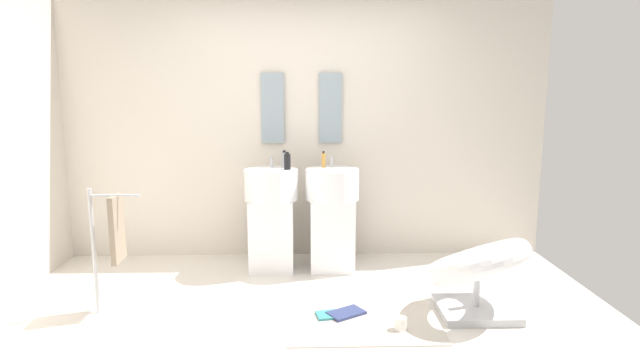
% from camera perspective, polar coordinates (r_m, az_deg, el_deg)
% --- Properties ---
extents(ground_plane, '(4.80, 3.60, 0.04)m').
position_cam_1_polar(ground_plane, '(3.88, -2.06, -15.70)').
color(ground_plane, silver).
extents(rear_partition, '(4.80, 0.10, 2.60)m').
position_cam_1_polar(rear_partition, '(5.16, -2.02, 5.95)').
color(rear_partition, beige).
rests_on(rear_partition, ground_plane).
extents(pedestal_sink_left, '(0.49, 0.49, 1.04)m').
position_cam_1_polar(pedestal_sink_left, '(4.82, -5.33, -3.87)').
color(pedestal_sink_left, white).
rests_on(pedestal_sink_left, ground_plane).
extents(pedestal_sink_right, '(0.49, 0.49, 1.04)m').
position_cam_1_polar(pedestal_sink_right, '(4.82, 1.34, -3.84)').
color(pedestal_sink_right, white).
rests_on(pedestal_sink_right, ground_plane).
extents(vanity_mirror_left, '(0.22, 0.03, 0.67)m').
position_cam_1_polar(vanity_mirror_left, '(5.09, -5.21, 7.81)').
color(vanity_mirror_left, '#8C9EA8').
extents(vanity_mirror_right, '(0.22, 0.03, 0.67)m').
position_cam_1_polar(vanity_mirror_right, '(5.09, 1.15, 7.85)').
color(vanity_mirror_right, '#8C9EA8').
extents(lounge_chair, '(1.10, 1.10, 0.65)m').
position_cam_1_polar(lounge_chair, '(4.07, 16.85, -9.27)').
color(lounge_chair, '#B7BABF').
rests_on(lounge_chair, ground_plane).
extents(towel_rack, '(0.37, 0.22, 0.95)m').
position_cam_1_polar(towel_rack, '(4.13, -21.66, -5.26)').
color(towel_rack, '#B7BABF').
rests_on(towel_rack, ground_plane).
extents(area_rug, '(1.09, 0.72, 0.01)m').
position_cam_1_polar(area_rug, '(3.90, 4.78, -15.25)').
color(area_rug, beige).
rests_on(area_rug, ground_plane).
extents(magazine_teal, '(0.26, 0.19, 0.02)m').
position_cam_1_polar(magazine_teal, '(3.97, 1.40, -14.49)').
color(magazine_teal, teal).
rests_on(magazine_teal, area_rug).
extents(magazine_navy, '(0.31, 0.28, 0.02)m').
position_cam_1_polar(magazine_navy, '(3.99, 2.88, -14.32)').
color(magazine_navy, navy).
rests_on(magazine_navy, area_rug).
extents(coffee_mug, '(0.08, 0.08, 0.09)m').
position_cam_1_polar(coffee_mug, '(3.79, 8.80, -15.24)').
color(coffee_mug, white).
rests_on(coffee_mug, area_rug).
extents(soap_bottle_black, '(0.06, 0.06, 0.16)m').
position_cam_1_polar(soap_bottle_black, '(4.72, -3.60, 2.04)').
color(soap_bottle_black, black).
rests_on(soap_bottle_black, pedestal_sink_left).
extents(soap_bottle_amber, '(0.04, 0.04, 0.15)m').
position_cam_1_polar(soap_bottle_amber, '(4.84, 0.39, 2.22)').
color(soap_bottle_amber, '#C68C38').
rests_on(soap_bottle_amber, pedestal_sink_right).
extents(soap_bottle_grey, '(0.05, 0.05, 0.16)m').
position_cam_1_polar(soap_bottle_grey, '(4.84, -3.92, 2.24)').
color(soap_bottle_grey, '#99999E').
rests_on(soap_bottle_grey, pedestal_sink_left).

